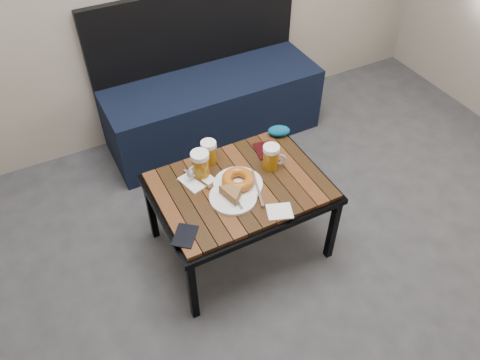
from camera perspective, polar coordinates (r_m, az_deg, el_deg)
name	(u,v)px	position (r m, az deg, el deg)	size (l,w,h in m)	color
bench	(211,101)	(3.15, -3.52, 9.58)	(1.40, 0.50, 0.95)	black
cafe_table	(240,190)	(2.29, 0.00, -1.29)	(0.84, 0.62, 0.47)	black
beer_mug_left	(200,165)	(2.26, -4.91, 1.87)	(0.14, 0.11, 0.14)	#935D0B
beer_mug_centre	(209,152)	(2.35, -3.79, 3.46)	(0.12, 0.10, 0.12)	#935D0B
beer_mug_right	(271,157)	(2.31, 3.84, 2.82)	(0.12, 0.11, 0.13)	#935D0B
plate_pie	(233,195)	(2.18, -0.86, -1.81)	(0.23, 0.23, 0.06)	white
plate_bagel	(238,182)	(2.23, -0.22, -0.20)	(0.24, 0.31, 0.07)	white
napkin_left	(197,180)	(2.29, -5.27, 0.05)	(0.17, 0.18, 0.01)	white
napkin_right	(280,211)	(2.14, 4.84, -3.85)	(0.14, 0.13, 0.01)	white
passport_navy	(185,236)	(2.06, -6.73, -6.76)	(0.09, 0.13, 0.01)	black
passport_burgundy	(265,150)	(2.44, 3.06, 3.65)	(0.10, 0.13, 0.01)	black
knit_pouch	(279,131)	(2.54, 4.76, 5.98)	(0.12, 0.08, 0.05)	navy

